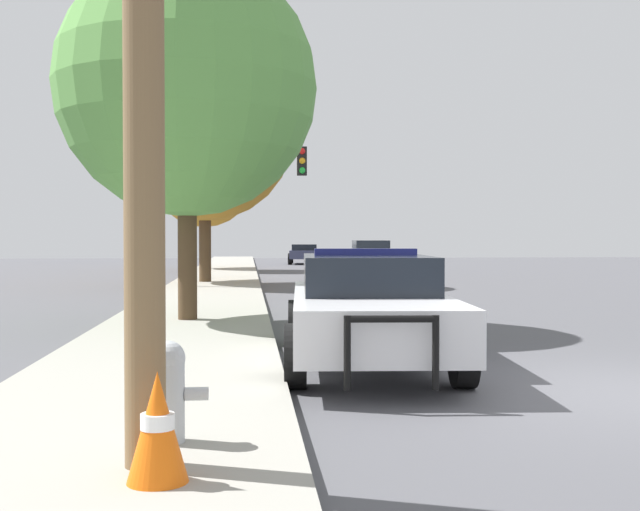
# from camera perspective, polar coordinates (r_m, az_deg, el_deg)

# --- Properties ---
(ground_plane) EXTENTS (110.00, 110.00, 0.00)m
(ground_plane) POSITION_cam_1_polar(r_m,az_deg,el_deg) (9.25, 20.91, -9.11)
(ground_plane) COLOR #4F4F54
(sidewalk_left) EXTENTS (3.00, 110.00, 0.13)m
(sidewalk_left) POSITION_cam_1_polar(r_m,az_deg,el_deg) (8.39, -12.72, -9.68)
(sidewalk_left) COLOR #99968C
(sidewalk_left) RESTS_ON ground_plane
(police_car) EXTENTS (2.34, 5.50, 1.51)m
(police_car) POSITION_cam_1_polar(r_m,az_deg,el_deg) (10.50, 3.34, -3.56)
(police_car) COLOR white
(police_car) RESTS_ON ground_plane
(fire_hydrant) EXTENTS (0.60, 0.26, 0.76)m
(fire_hydrant) POSITION_cam_1_polar(r_m,az_deg,el_deg) (6.16, -10.76, -9.26)
(fire_hydrant) COLOR #B7BCC1
(fire_hydrant) RESTS_ON sidewalk_left
(traffic_light) EXTENTS (3.87, 0.35, 4.52)m
(traffic_light) POSITION_cam_1_polar(r_m,az_deg,el_deg) (25.24, -5.87, 5.18)
(traffic_light) COLOR #424247
(traffic_light) RESTS_ON sidewalk_left
(car_background_distant) EXTENTS (2.21, 4.18, 1.21)m
(car_background_distant) POSITION_cam_1_polar(r_m,az_deg,el_deg) (49.31, -1.11, 0.17)
(car_background_distant) COLOR #333856
(car_background_distant) RESTS_ON ground_plane
(car_background_oncoming) EXTENTS (2.13, 4.54, 1.50)m
(car_background_oncoming) POSITION_cam_1_polar(r_m,az_deg,el_deg) (37.32, 3.64, -0.00)
(car_background_oncoming) COLOR silver
(car_background_oncoming) RESTS_ON ground_plane
(tree_sidewalk_far) EXTENTS (4.98, 4.98, 7.00)m
(tree_sidewalk_far) POSITION_cam_1_polar(r_m,az_deg,el_deg) (39.80, -8.24, 5.58)
(tree_sidewalk_far) COLOR brown
(tree_sidewalk_far) RESTS_ON sidewalk_left
(tree_sidewalk_near) EXTENTS (4.83, 4.83, 6.73)m
(tree_sidewalk_near) POSITION_cam_1_polar(r_m,az_deg,el_deg) (15.33, -9.45, 11.74)
(tree_sidewalk_near) COLOR #4C3823
(tree_sidewalk_near) RESTS_ON sidewalk_left
(tree_sidewalk_mid) EXTENTS (6.13, 6.13, 8.20)m
(tree_sidewalk_mid) POSITION_cam_1_polar(r_m,az_deg,el_deg) (28.03, -8.20, 8.68)
(tree_sidewalk_mid) COLOR #4C3823
(tree_sidewalk_mid) RESTS_ON sidewalk_left
(traffic_cone) EXTENTS (0.39, 0.39, 0.69)m
(traffic_cone) POSITION_cam_1_polar(r_m,az_deg,el_deg) (5.20, -11.48, -11.83)
(traffic_cone) COLOR orange
(traffic_cone) RESTS_ON sidewalk_left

